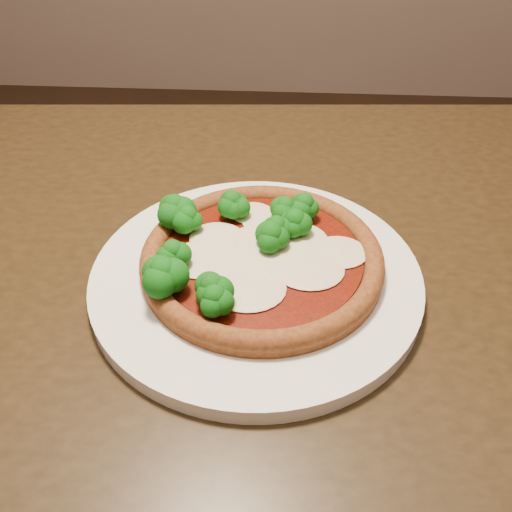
{
  "coord_description": "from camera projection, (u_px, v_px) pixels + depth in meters",
  "views": [
    {
      "loc": [
        0.07,
        -0.63,
        1.18
      ],
      "look_at": [
        0.04,
        -0.17,
        0.79
      ],
      "focal_mm": 40.0,
      "sensor_mm": 36.0,
      "label": 1
    }
  ],
  "objects": [
    {
      "name": "plate",
      "position": [
        256.0,
        278.0,
        0.62
      ],
      "size": [
        0.36,
        0.36,
        0.02
      ],
      "primitive_type": "cylinder",
      "color": "white",
      "rests_on": "dining_table"
    },
    {
      "name": "pizza",
      "position": [
        255.0,
        253.0,
        0.61
      ],
      "size": [
        0.26,
        0.26,
        0.06
      ],
      "rotation": [
        0.0,
        0.0,
        0.08
      ],
      "color": "brown",
      "rests_on": "plate"
    },
    {
      "name": "floor",
      "position": [
        242.0,
        481.0,
        1.24
      ],
      "size": [
        4.0,
        4.0,
        0.0
      ],
      "primitive_type": "plane",
      "color": "black",
      "rests_on": "ground"
    },
    {
      "name": "dining_table",
      "position": [
        200.0,
        308.0,
        0.75
      ],
      "size": [
        1.14,
        0.81,
        0.75
      ],
      "rotation": [
        0.0,
        0.0,
        0.06
      ],
      "color": "black",
      "rests_on": "floor"
    }
  ]
}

